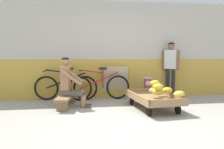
# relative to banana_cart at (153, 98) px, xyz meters

# --- Properties ---
(ground_plane) EXTENTS (80.00, 80.00, 0.00)m
(ground_plane) POSITION_rel_banana_cart_xyz_m (-0.69, -1.06, -0.24)
(ground_plane) COLOR #A39E93
(back_wall) EXTENTS (16.00, 0.30, 2.65)m
(back_wall) POSITION_rel_banana_cart_xyz_m (-0.69, 1.61, 1.08)
(back_wall) COLOR gold
(back_wall) RESTS_ON ground
(banana_cart) EXTENTS (0.99, 1.52, 0.36)m
(banana_cart) POSITION_rel_banana_cart_xyz_m (0.00, 0.00, 0.00)
(banana_cart) COLOR #99754C
(banana_cart) RESTS_ON ground
(banana_pile) EXTENTS (0.65, 0.97, 0.26)m
(banana_pile) POSITION_rel_banana_cart_xyz_m (0.13, -0.19, 0.23)
(banana_pile) COLOR gold
(banana_pile) RESTS_ON banana_cart
(low_bench) EXTENTS (0.45, 1.13, 0.27)m
(low_bench) POSITION_rel_banana_cart_xyz_m (-1.91, 0.48, -0.04)
(low_bench) COLOR olive
(low_bench) RESTS_ON ground
(vendor_seated) EXTENTS (0.71, 0.54, 1.14)m
(vendor_seated) POSITION_rel_banana_cart_xyz_m (-1.82, 0.46, 0.33)
(vendor_seated) COLOR #9E704C
(vendor_seated) RESTS_ON ground
(plastic_crate) EXTENTS (0.36, 0.28, 0.30)m
(plastic_crate) POSITION_rel_banana_cart_xyz_m (0.17, 0.99, -0.09)
(plastic_crate) COLOR #234CA8
(plastic_crate) RESTS_ON ground
(weighing_scale) EXTENTS (0.30, 0.30, 0.29)m
(weighing_scale) POSITION_rel_banana_cart_xyz_m (0.17, 0.99, 0.21)
(weighing_scale) COLOR #28282D
(weighing_scale) RESTS_ON plastic_crate
(bicycle_near_left) EXTENTS (1.65, 0.48, 0.86)m
(bicycle_near_left) POSITION_rel_banana_cart_xyz_m (-1.96, 1.26, 0.11)
(bicycle_near_left) COLOR black
(bicycle_near_left) RESTS_ON ground
(bicycle_far_left) EXTENTS (1.66, 0.48, 0.86)m
(bicycle_far_left) POSITION_rel_banana_cart_xyz_m (-1.09, 1.17, 0.11)
(bicycle_far_left) COLOR black
(bicycle_far_left) RESTS_ON ground
(sign_board) EXTENTS (0.70, 0.24, 0.88)m
(sign_board) POSITION_rel_banana_cart_xyz_m (-0.63, 1.42, 0.20)
(sign_board) COLOR #C6B289
(sign_board) RESTS_ON ground
(customer_adult) EXTENTS (0.40, 0.36, 1.53)m
(customer_adult) POSITION_rel_banana_cart_xyz_m (0.93, 1.29, 0.71)
(customer_adult) COLOR #232328
(customer_adult) RESTS_ON ground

